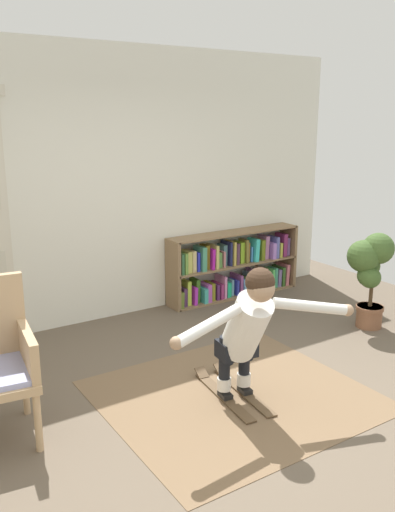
{
  "coord_description": "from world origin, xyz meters",
  "views": [
    {
      "loc": [
        -2.33,
        -2.76,
        2.17
      ],
      "look_at": [
        0.02,
        0.87,
        1.05
      ],
      "focal_mm": 38.07,
      "sensor_mm": 36.0,
      "label": 1
    }
  ],
  "objects": [
    {
      "name": "ground_plane",
      "position": [
        0.0,
        0.0,
        0.0
      ],
      "size": [
        7.2,
        7.2,
        0.0
      ],
      "primitive_type": "plane",
      "color": "brown"
    },
    {
      "name": "rug",
      "position": [
        0.04,
        0.37,
        0.0
      ],
      "size": [
        2.02,
        1.84,
        0.01
      ],
      "primitive_type": "cube",
      "color": "brown",
      "rests_on": "ground"
    },
    {
      "name": "back_wall",
      "position": [
        0.0,
        2.6,
        1.45
      ],
      "size": [
        6.0,
        0.1,
        2.9
      ],
      "primitive_type": "cube",
      "color": "silver",
      "rests_on": "ground"
    },
    {
      "name": "person_skier",
      "position": [
        0.02,
        0.19,
        0.67
      ],
      "size": [
        1.48,
        0.7,
        1.07
      ],
      "color": "white",
      "rests_on": "skis_pair"
    },
    {
      "name": "bookshelf",
      "position": [
        1.54,
        2.39,
        0.37
      ],
      "size": [
        1.79,
        0.3,
        0.81
      ],
      "color": "#846849",
      "rests_on": "ground"
    },
    {
      "name": "potted_plant",
      "position": [
        2.1,
        0.8,
        0.64
      ],
      "size": [
        0.46,
        0.41,
        1.01
      ],
      "color": "brown",
      "rests_on": "ground"
    },
    {
      "name": "skis_pair",
      "position": [
        0.05,
        0.4,
        0.02
      ],
      "size": [
        0.37,
        0.9,
        0.07
      ],
      "color": "brown",
      "rests_on": "rug"
    }
  ]
}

